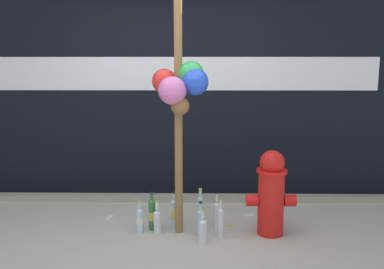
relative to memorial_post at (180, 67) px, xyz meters
The scene contains 18 objects.
ground_plane 1.70m from the memorial_post, 112.24° to the right, with size 14.00×14.00×0.00m, color #ADA899.
building_wall 1.39m from the memorial_post, 97.92° to the left, with size 10.00×0.21×3.65m.
curb_strip 1.89m from the memorial_post, 100.68° to the left, with size 8.00×0.12×0.08m, color gray.
memorial_post is the anchor object (origin of this frame).
fire_hydrant 1.49m from the memorial_post, ahead, with size 0.48×0.29×0.84m.
bottle_0 1.53m from the memorial_post, 44.19° to the right, with size 0.08×0.08×0.33m.
bottle_1 1.50m from the memorial_post, 158.83° to the left, with size 0.07×0.07×0.39m.
bottle_2 1.53m from the memorial_post, 22.10° to the left, with size 0.06×0.06×0.38m.
bottle_3 1.50m from the memorial_post, ahead, with size 0.08×0.08×0.34m.
bottle_4 1.52m from the memorial_post, 10.01° to the right, with size 0.06×0.06×0.36m.
bottle_5 1.48m from the memorial_post, 112.64° to the left, with size 0.06×0.06×0.38m.
bottle_6 1.51m from the memorial_post, behind, with size 0.07×0.07×0.33m.
bottle_7 1.49m from the memorial_post, 51.76° to the left, with size 0.06×0.06×0.39m.
bottle_8 1.55m from the memorial_post, behind, with size 0.07×0.07×0.33m.
litter_0 1.86m from the memorial_post, 151.65° to the left, with size 0.14×0.06×0.01m, color silver.
litter_1 1.69m from the memorial_post, 108.15° to the left, with size 0.07×0.09×0.01m, color #8C99B2.
litter_2 1.71m from the memorial_post, 23.70° to the left, with size 0.07×0.10×0.01m, color tan.
litter_3 1.86m from the memorial_post, 36.48° to the left, with size 0.07×0.11×0.01m, color silver.
Camera 1 is at (0.36, -3.44, 1.66)m, focal length 39.27 mm.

